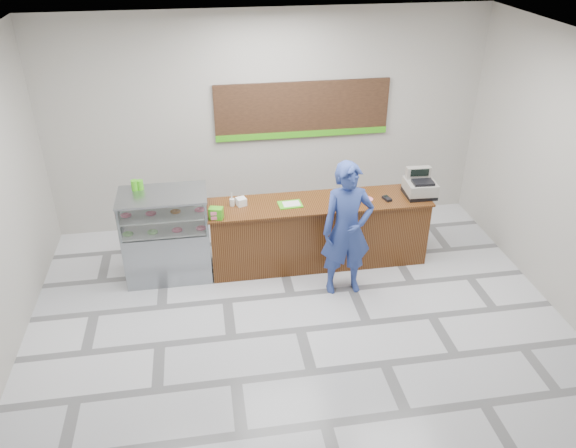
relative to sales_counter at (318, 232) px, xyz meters
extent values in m
plane|color=silver|center=(-0.55, -1.55, -0.52)|extent=(7.00, 7.00, 0.00)
plane|color=#B3AFA5|center=(-0.55, 1.45, 1.23)|extent=(7.00, 0.00, 7.00)
plane|color=silver|center=(-0.55, -1.55, 2.98)|extent=(7.00, 7.00, 0.00)
cube|color=brown|center=(0.00, 0.00, -0.02)|extent=(3.20, 0.70, 1.00)
cube|color=brown|center=(0.00, 0.00, 0.50)|extent=(3.26, 0.76, 0.03)
cube|color=gray|center=(-2.22, 0.00, -0.12)|extent=(1.20, 0.70, 0.80)
cube|color=white|center=(-2.22, 0.00, 0.53)|extent=(1.20, 0.70, 0.50)
cube|color=gray|center=(-2.22, 0.00, 0.80)|extent=(1.22, 0.72, 0.03)
cube|color=silver|center=(-2.22, 0.00, 0.30)|extent=(1.14, 0.64, 0.02)
cube|color=silver|center=(-2.22, 0.00, 0.54)|extent=(1.14, 0.64, 0.02)
torus|color=#A3EA86|center=(-2.72, -0.10, 0.34)|extent=(0.15, 0.15, 0.05)
torus|color=#A3EA86|center=(-2.39, -0.10, 0.34)|extent=(0.15, 0.15, 0.05)
torus|color=pink|center=(-2.05, -0.10, 0.34)|extent=(0.15, 0.15, 0.05)
torus|color=pink|center=(-1.72, -0.10, 0.34)|extent=(0.15, 0.15, 0.05)
torus|color=pink|center=(-2.72, 0.05, 0.58)|extent=(0.15, 0.15, 0.05)
torus|color=pink|center=(-2.39, 0.05, 0.58)|extent=(0.15, 0.15, 0.05)
torus|color=#AB6A2C|center=(-2.05, 0.05, 0.58)|extent=(0.15, 0.15, 0.05)
torus|color=pink|center=(-1.72, 0.05, 0.58)|extent=(0.15, 0.15, 0.05)
cube|color=black|center=(0.00, 1.41, 1.43)|extent=(2.80, 0.05, 0.90)
cube|color=#3FAF17|center=(0.00, 1.38, 1.03)|extent=(2.80, 0.02, 0.10)
cube|color=black|center=(1.50, -0.04, 0.55)|extent=(0.42, 0.42, 0.06)
cube|color=gray|center=(1.50, -0.04, 0.66)|extent=(0.44, 0.46, 0.17)
cube|color=black|center=(1.50, -0.13, 0.77)|extent=(0.31, 0.22, 0.04)
cube|color=gray|center=(1.50, 0.08, 0.83)|extent=(0.36, 0.12, 0.17)
cube|color=black|center=(1.50, 0.03, 0.85)|extent=(0.28, 0.03, 0.11)
cube|color=black|center=(0.99, -0.10, 0.53)|extent=(0.12, 0.17, 0.04)
cube|color=#4BD81F|center=(-0.44, -0.04, 0.52)|extent=(0.35, 0.26, 0.02)
cube|color=white|center=(-0.42, -0.04, 0.53)|extent=(0.25, 0.18, 0.00)
cube|color=white|center=(-1.13, 0.07, 0.57)|extent=(0.16, 0.16, 0.11)
cylinder|color=silver|center=(-1.26, 0.07, 0.57)|extent=(0.07, 0.07, 0.11)
cube|color=#3FAF17|center=(-1.50, -0.27, 0.60)|extent=(0.21, 0.17, 0.16)
cylinder|color=pink|center=(0.71, -0.04, 0.52)|extent=(0.17, 0.17, 0.00)
cylinder|color=#3FAF17|center=(-2.58, 0.18, 0.89)|extent=(0.09, 0.09, 0.15)
cylinder|color=#3FAF17|center=(-2.51, 0.20, 0.88)|extent=(0.09, 0.09, 0.14)
imported|color=navy|center=(0.22, -0.75, 0.45)|extent=(0.71, 0.47, 1.94)
camera|label=1|loc=(-1.60, -7.07, 4.27)|focal=35.00mm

